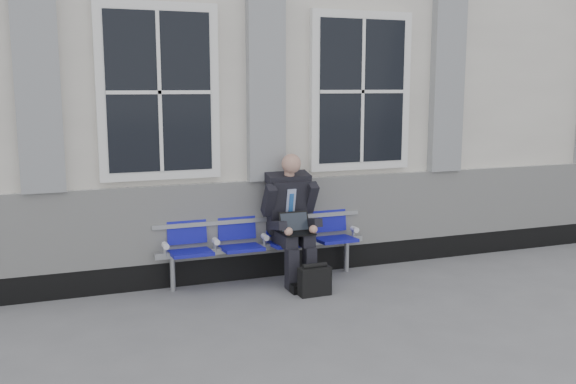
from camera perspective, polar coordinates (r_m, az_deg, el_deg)
name	(u,v)px	position (r m, az deg, el deg)	size (l,w,h in m)	color
ground	(389,305)	(7.06, 9.01, -9.88)	(70.00, 70.00, 0.00)	slate
station_building	(278,92)	(9.83, -0.88, 8.85)	(14.40, 4.40, 4.49)	silver
bench	(263,236)	(7.69, -2.22, -3.89)	(2.60, 0.47, 0.91)	#9EA0A3
businessman	(291,214)	(7.60, 0.26, -1.99)	(0.64, 0.86, 1.54)	black
briefcase	(315,281)	(7.24, 2.38, -7.87)	(0.36, 0.16, 0.37)	black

